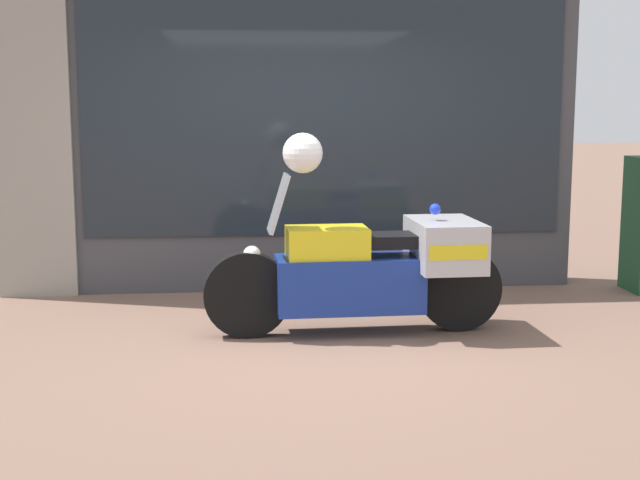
{
  "coord_description": "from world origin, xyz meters",
  "views": [
    {
      "loc": [
        -0.55,
        -6.64,
        1.84
      ],
      "look_at": [
        0.16,
        0.67,
        0.67
      ],
      "focal_mm": 50.0,
      "sensor_mm": 36.0,
      "label": 1
    }
  ],
  "objects": [
    {
      "name": "paramedic_motorcycle",
      "position": [
        0.56,
        0.17,
        0.53
      ],
      "size": [
        2.37,
        0.82,
        1.27
      ],
      "rotation": [
        0.0,
        0.0,
        3.17
      ],
      "color": "black",
      "rests_on": "ground"
    },
    {
      "name": "white_helmet",
      "position": [
        -0.03,
        0.15,
        1.43
      ],
      "size": [
        0.31,
        0.31,
        0.31
      ],
      "primitive_type": "sphere",
      "color": "white",
      "rests_on": "paramedic_motorcycle"
    },
    {
      "name": "shop_building",
      "position": [
        -0.34,
        2.0,
        1.97
      ],
      "size": [
        5.5,
        0.55,
        3.93
      ],
      "color": "#424247",
      "rests_on": "ground"
    },
    {
      "name": "ground_plane",
      "position": [
        0.0,
        0.0,
        0.0
      ],
      "size": [
        60.0,
        60.0,
        0.0
      ],
      "primitive_type": "plane",
      "color": "#7A5B4C"
    },
    {
      "name": "window_display",
      "position": [
        0.28,
        2.03,
        0.47
      ],
      "size": [
        4.34,
        0.3,
        1.98
      ],
      "color": "slate",
      "rests_on": "ground"
    }
  ]
}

